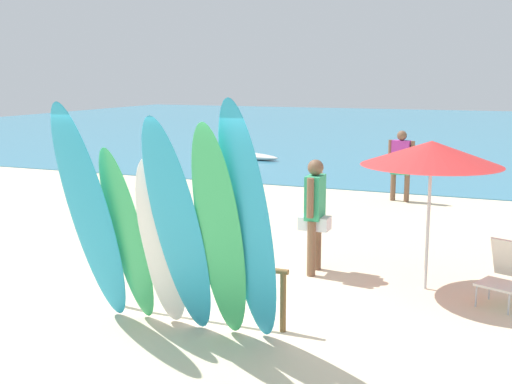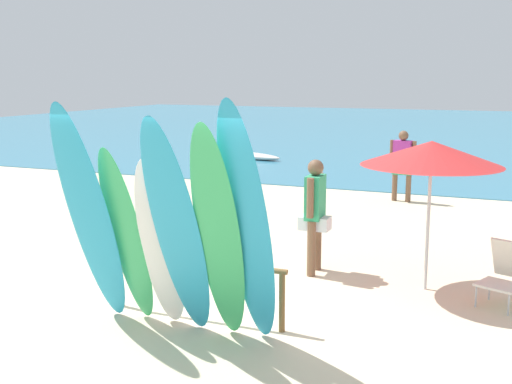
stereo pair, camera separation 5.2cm
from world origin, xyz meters
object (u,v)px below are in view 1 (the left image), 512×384
(distant_boat, at_px, (238,155))
(beach_umbrella, at_px, (432,153))
(surfboard_white_2, at_px, (162,245))
(surfboard_green_4, at_px, (220,236))
(surfboard_rack, at_px, (197,274))
(surfboard_teal_3, at_px, (178,231))
(beachgoer_midbeach, at_px, (315,208))
(beachgoer_by_water, at_px, (401,161))
(beach_chair_red, at_px, (506,271))
(surfboard_teal_0, at_px, (91,217))
(surfboard_green_1, at_px, (128,237))
(surfboard_teal_5, at_px, (249,227))

(distant_boat, bearing_deg, beach_umbrella, -55.97)
(surfboard_white_2, bearing_deg, surfboard_green_4, -16.26)
(surfboard_rack, distance_m, surfboard_green_4, 1.14)
(surfboard_teal_3, relative_size, beachgoer_midbeach, 1.58)
(surfboard_teal_3, height_order, beachgoer_midbeach, surfboard_teal_3)
(distant_boat, bearing_deg, beachgoer_midbeach, -61.45)
(surfboard_white_2, relative_size, distant_boat, 0.63)
(beachgoer_by_water, height_order, beach_chair_red, beachgoer_by_water)
(beachgoer_midbeach, bearing_deg, distant_boat, -153.69)
(beach_chair_red, bearing_deg, beachgoer_by_water, 132.93)
(surfboard_rack, height_order, surfboard_green_4, surfboard_green_4)
(surfboard_teal_0, relative_size, surfboard_green_1, 1.25)
(surfboard_rack, bearing_deg, surfboard_teal_5, -33.46)
(beach_umbrella, bearing_deg, beach_chair_red, -11.97)
(surfboard_green_1, xyz_separation_m, surfboard_teal_3, (0.76, -0.18, 0.19))
(surfboard_green_4, xyz_separation_m, surfboard_teal_5, (0.30, 0.06, 0.11))
(surfboard_teal_3, relative_size, surfboard_green_4, 1.02)
(surfboard_teal_5, distance_m, beachgoer_by_water, 8.97)
(surfboard_green_1, xyz_separation_m, surfboard_white_2, (0.44, 0.01, -0.05))
(surfboard_green_1, bearing_deg, surfboard_rack, 46.10)
(surfboard_green_1, distance_m, surfboard_white_2, 0.44)
(beach_chair_red, bearing_deg, distant_boat, 148.92)
(surfboard_teal_0, height_order, surfboard_green_4, surfboard_teal_0)
(beachgoer_midbeach, xyz_separation_m, distant_boat, (-6.40, 11.76, -0.86))
(beach_chair_red, bearing_deg, surfboard_teal_3, -118.82)
(surfboard_green_4, relative_size, beachgoer_by_water, 1.59)
(surfboard_rack, relative_size, surfboard_white_2, 1.07)
(surfboard_rack, distance_m, surfboard_teal_0, 1.42)
(surfboard_teal_3, bearing_deg, surfboard_green_1, 169.34)
(surfboard_green_1, xyz_separation_m, beachgoer_midbeach, (1.37, 2.82, -0.10))
(surfboard_rack, relative_size, beach_chair_red, 2.78)
(surfboard_green_1, height_order, beachgoer_by_water, surfboard_green_1)
(surfboard_rack, distance_m, surfboard_teal_5, 1.37)
(beach_umbrella, bearing_deg, surfboard_rack, -138.16)
(surfboard_white_2, xyz_separation_m, distant_boat, (-5.47, 14.57, -0.91))
(surfboard_teal_0, bearing_deg, distant_boat, 108.02)
(surfboard_rack, xyz_separation_m, beach_umbrella, (2.40, 2.15, 1.32))
(surfboard_teal_0, xyz_separation_m, beachgoer_midbeach, (1.72, 3.02, -0.35))
(beach_umbrella, bearing_deg, surfboard_teal_3, -128.08)
(beach_chair_red, bearing_deg, surfboard_teal_5, -112.24)
(surfboard_rack, distance_m, surfboard_green_1, 0.96)
(surfboard_rack, bearing_deg, surfboard_white_2, -108.15)
(surfboard_green_4, bearing_deg, beach_chair_red, 38.26)
(surfboard_teal_0, distance_m, surfboard_teal_3, 1.11)
(beachgoer_by_water, bearing_deg, surfboard_white_2, -88.63)
(surfboard_green_4, height_order, surfboard_teal_5, surfboard_teal_5)
(surfboard_teal_5, relative_size, beach_umbrella, 1.38)
(surfboard_teal_5, bearing_deg, surfboard_teal_3, -168.48)
(surfboard_teal_3, distance_m, beach_umbrella, 3.69)
(beachgoer_midbeach, relative_size, beachgoer_by_water, 1.03)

